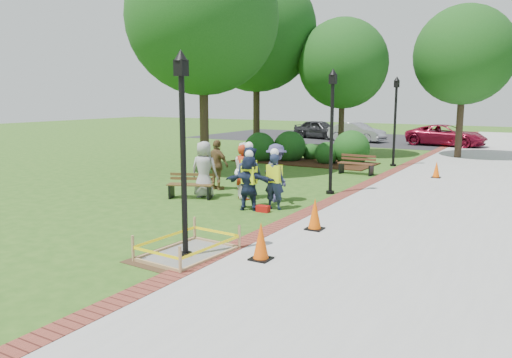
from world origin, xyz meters
The scene contains 35 objects.
ground centered at (0.00, 0.00, 0.00)m, with size 100.00×100.00×0.00m, color #285116.
sidewalk centered at (5.00, 10.00, 0.01)m, with size 6.00×60.00×0.02m, color #9E9E99.
brick_edging centered at (1.75, 10.00, 0.01)m, with size 0.50×60.00×0.03m, color maroon.
mulch_bed centered at (-3.00, 12.00, 0.02)m, with size 7.00×3.00×0.05m, color #381E0F.
parking_lot centered at (0.00, 27.00, 0.00)m, with size 36.00×12.00×0.01m, color black.
wet_concrete_pad centered at (1.22, -2.86, 0.23)m, with size 1.85×2.41×0.55m.
bench_near centered at (-2.43, 1.91, 0.26)m, with size 1.58×1.01×0.81m.
bench_far centered at (0.58, 9.60, 0.27)m, with size 1.57×0.57×0.84m.
cone_front centered at (2.72, -2.38, 0.39)m, with size 0.41×0.41×0.81m.
cone_back centered at (2.72, 0.35, 0.40)m, with size 0.42×0.42×0.82m.
cone_far centered at (3.76, 10.32, 0.34)m, with size 0.36×0.36×0.70m.
toolbox centered at (0.61, 1.42, 0.10)m, with size 0.38×0.21×0.19m, color #A8100C.
lamp_near centered at (1.25, -3.00, 2.48)m, with size 0.28×0.28×4.26m.
lamp_mid centered at (1.25, 5.00, 2.48)m, with size 0.28×0.28×4.26m.
lamp_far centered at (1.25, 13.00, 2.48)m, with size 0.28×0.28×4.26m.
tree_left centered at (-5.37, 6.73, 6.58)m, with size 6.46×6.46×9.82m.
tree_back centered at (-2.50, 15.76, 5.10)m, with size 4.95×4.95×7.59m.
tree_right centered at (3.40, 18.06, 5.47)m, with size 5.25×5.25×8.11m.
tree_far centered at (-7.47, 14.81, 7.04)m, with size 6.99×6.99×10.55m.
shrub_a centered at (-5.27, 11.41, 0.00)m, with size 1.61×1.61×1.61m, color #144212.
shrub_b centered at (-3.96, 12.25, 0.00)m, with size 1.68×1.68×1.68m, color #144212.
shrub_c centered at (-1.85, 12.14, 0.00)m, with size 1.18×1.18×1.18m, color #144212.
shrub_d centered at (-0.74, 12.63, 0.00)m, with size 1.82×1.82×1.82m, color #144212.
shrub_e centered at (-3.20, 13.23, 0.00)m, with size 0.92×0.92×0.92m, color #144212.
casual_person_a centered at (-2.15, 2.31, 0.94)m, with size 0.67×0.51×1.88m.
casual_person_b centered at (-0.86, 2.69, 0.90)m, with size 0.65×0.50×1.80m.
casual_person_c centered at (-0.95, 2.93, 0.92)m, with size 0.67×0.70×1.85m.
casual_person_d centered at (-2.55, 3.64, 0.90)m, with size 0.63×0.47×1.80m.
casual_person_e centered at (0.25, 2.89, 0.93)m, with size 0.70×0.67×1.86m.
hivis_worker_a centered at (0.12, 1.45, 0.89)m, with size 0.60×0.47×1.79m.
hivis_worker_b centered at (0.72, 1.91, 0.91)m, with size 0.57×0.40×1.83m.
hivis_worker_c centered at (-0.10, 1.80, 0.98)m, with size 0.61×0.41×2.00m.
parked_car_a centered at (-8.03, 25.61, 0.00)m, with size 4.91×2.13×1.60m, color #27282A.
parked_car_b centered at (-4.62, 24.59, 0.00)m, with size 4.65×2.02×1.52m, color #939297.
parked_car_c centered at (1.65, 24.55, 0.00)m, with size 4.78×2.08×1.56m, color maroon.
Camera 1 is at (7.64, -10.94, 3.36)m, focal length 35.00 mm.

